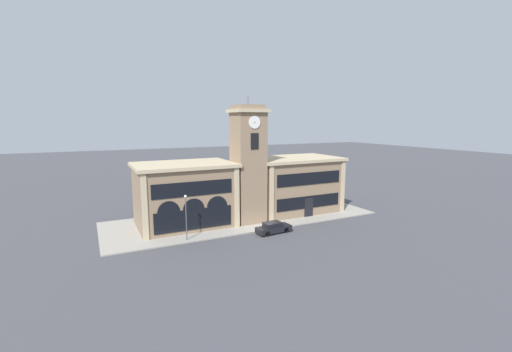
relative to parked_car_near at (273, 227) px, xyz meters
name	(u,v)px	position (x,y,z in m)	size (l,w,h in m)	color
ground_plane	(264,231)	(-0.70, 1.25, -0.78)	(300.00, 300.00, 0.00)	#424247
sidewalk_kerb	(243,218)	(-0.70, 8.16, -0.71)	(40.28, 13.82, 0.15)	gray
clock_tower	(248,165)	(-0.70, 6.22, 7.70)	(4.82, 4.82, 18.08)	#897056
town_hall_left_wing	(185,194)	(-9.49, 8.58, 3.69)	(13.56, 9.61, 8.90)	#897056
town_hall_right_wing	(293,184)	(8.55, 8.59, 3.68)	(14.48, 9.61, 8.86)	#897056
parked_car_near	(273,227)	(0.00, 0.00, 0.00)	(4.87, 2.10, 1.49)	black
street_lamp	(186,211)	(-11.06, 2.02, 3.11)	(0.36, 0.36, 5.68)	#4C4C51
fire_hydrant	(278,224)	(1.55, 1.47, -0.21)	(0.22, 0.22, 0.87)	red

